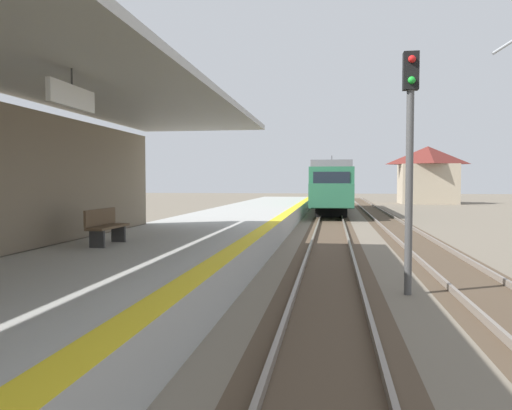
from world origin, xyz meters
The scene contains 7 objects.
station_platform centered at (-2.50, 16.00, 0.45)m, with size 5.00×80.00×0.91m.
track_pair_nearest_platform centered at (1.90, 20.00, 0.05)m, with size 2.34×120.00×0.16m.
track_pair_middle centered at (5.30, 20.00, 0.05)m, with size 2.34×120.00×0.16m.
approaching_train centered at (1.90, 45.37, 2.18)m, with size 2.93×19.60×4.76m.
rail_signal_post centered at (3.60, 15.36, 3.19)m, with size 0.32×0.34×5.20m.
platform_bench centered at (-3.55, 15.82, 1.37)m, with size 0.45×1.60×0.88m.
distant_trackside_house centered at (12.48, 62.85, 3.34)m, with size 6.60×5.28×6.40m.
Camera 1 is at (1.96, 4.15, 2.45)m, focal length 35.44 mm.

